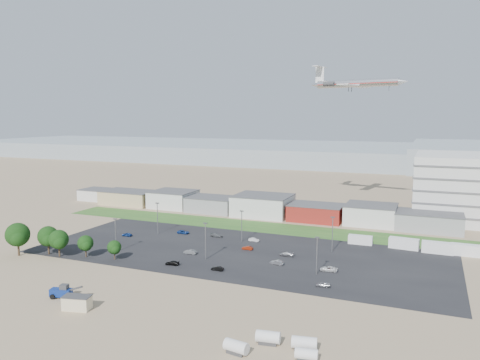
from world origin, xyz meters
The scene contains 39 objects.
ground centered at (0.00, 0.00, 0.00)m, with size 700.00×700.00×0.00m, color #836C53.
parking_lot centered at (5.00, 20.00, 0.01)m, with size 120.00×50.00×0.01m, color black.
grass_strip centered at (0.00, 52.00, 0.01)m, with size 160.00×16.00×0.02m, color #2A5A21.
hills_backdrop centered at (40.00, 315.00, 4.50)m, with size 700.00×200.00×9.00m, color gray, non-canonical shape.
building_row centered at (-17.00, 71.00, 4.00)m, with size 170.00×20.00×8.00m, color silver, non-canonical shape.
portable_shed centered at (-9.95, -30.94, 1.45)m, with size 5.77×3.00×2.91m, color beige, non-canonical shape.
telehandler centered at (-17.55, -27.41, 1.55)m, with size 7.44×2.48×3.10m, color navy, non-canonical shape.
storage_tank_nw centered at (31.22, -29.76, 1.27)m, with size 4.25×2.12×2.55m, color silver, non-canonical shape.
storage_tank_ne centered at (37.62, -29.45, 1.28)m, with size 4.28×2.14×2.57m, color silver, non-canonical shape.
storage_tank_sw centered at (27.39, -34.99, 1.24)m, with size 4.14×2.07×2.48m, color silver, non-canonical shape.
storage_tank_se centered at (38.82, -32.70, 1.10)m, with size 3.68×1.84×2.21m, color silver, non-canonical shape.
box_trailer_a centered at (36.58, 42.23, 1.37)m, with size 7.32×2.29×2.75m, color silver, non-canonical shape.
box_trailer_b centered at (49.40, 42.03, 1.61)m, with size 8.57×2.68×3.21m, color silver, non-canonical shape.
box_trailer_c centered at (58.78, 40.92, 1.64)m, with size 8.73×2.73×3.28m, color silver, non-canonical shape.
box_trailer_d centered at (66.49, 41.40, 1.63)m, with size 8.69×2.72×3.26m, color silver, non-canonical shape.
tree_far_left centered at (-51.77, -7.63, 5.40)m, with size 7.20×7.20×10.80m, color black, non-canonical shape.
tree_left centered at (-44.90, -3.25, 4.67)m, with size 6.22×6.22×9.34m, color black, non-canonical shape.
tree_mid centered at (-40.39, -3.85, 4.38)m, with size 5.84×5.84×8.76m, color black, non-canonical shape.
tree_right centered at (-33.20, -1.24, 3.53)m, with size 4.71×4.71×7.07m, color black, non-canonical shape.
tree_near centered at (-24.15, -0.17, 3.09)m, with size 4.13×4.13×6.19m, color black, non-canonical shape.
lightpole_front_l centered at (-28.40, 6.08, 4.98)m, with size 1.17×0.49×9.95m, color slate, non-canonical shape.
lightpole_front_m centered at (-0.88, 9.72, 5.19)m, with size 1.22×0.51×10.39m, color slate, non-canonical shape.
lightpole_front_r centered at (30.57, 9.15, 4.84)m, with size 1.14×0.47×9.69m, color slate, non-canonical shape.
lightpole_back_l centered at (-28.87, 29.33, 5.31)m, with size 1.25×0.52×10.62m, color slate, non-canonical shape.
lightpole_back_m centered at (1.28, 30.92, 4.98)m, with size 1.17×0.49×9.95m, color slate, non-canonical shape.
lightpole_back_r centered at (30.13, 30.52, 5.23)m, with size 1.23×0.51×10.46m, color slate, non-canonical shape.
airliner centered at (24.60, 102.76, 53.44)m, with size 42.67×29.09×12.61m, color silver, non-canonical shape.
parked_car_0 centered at (32.90, 12.86, 0.63)m, with size 2.08×4.52×1.26m, color silver.
parked_car_1 centered at (18.90, 12.87, 0.61)m, with size 1.30×3.72×1.23m, color #A5A5AA.
parked_car_2 centered at (34.03, 1.29, 0.58)m, with size 1.36×3.38×1.15m, color #A5A5AA.
parked_car_3 centered at (-6.88, 1.82, 0.56)m, with size 1.57×3.86×1.12m, color black.
parked_car_4 centered at (-7.27, 12.62, 0.64)m, with size 1.35×3.88×1.28m, color #595B5E.
parked_car_5 centered at (-36.44, 22.34, 0.60)m, with size 1.41×3.52×1.20m, color navy.
parked_car_6 centered at (-8.58, 32.89, 0.62)m, with size 1.74×4.28×1.24m, color #595B5E.
parked_car_7 centered at (6.39, 22.96, 0.55)m, with size 1.16×3.33×1.10m, color maroon.
parked_car_9 centered at (-20.86, 32.60, 0.58)m, with size 1.91×4.15×1.15m, color navy.
parked_car_11 centered at (4.86, 32.43, 0.56)m, with size 1.18×3.37×1.11m, color silver.
parked_car_12 centered at (19.04, 21.28, 0.63)m, with size 1.75×4.31×1.25m, color #A5A5AA.
parked_car_13 centered at (6.26, 2.30, 0.55)m, with size 1.16×3.32×1.10m, color black.
Camera 1 is at (56.27, -102.85, 39.44)m, focal length 35.00 mm.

